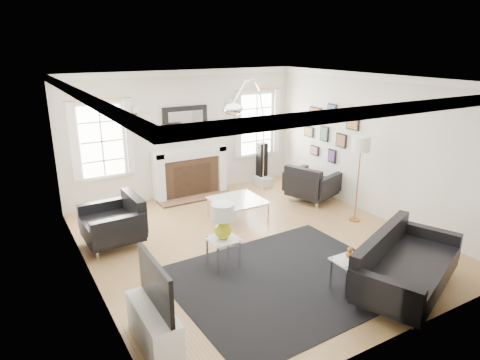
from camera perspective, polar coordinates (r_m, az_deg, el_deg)
floor at (r=7.63m, az=2.11°, el=-8.24°), size 6.00×6.00×0.00m
back_wall at (r=9.72m, az=-7.32°, el=6.11°), size 5.50×0.04×2.80m
front_wall at (r=5.01m, az=21.03°, el=-6.35°), size 5.50×0.04×2.80m
left_wall at (r=6.17m, az=-19.90°, el=-1.71°), size 0.04×6.00×2.80m
right_wall at (r=8.87m, az=17.47°, el=4.29°), size 0.04×6.00×2.80m
ceiling at (r=6.88m, az=2.38°, el=13.22°), size 5.50×6.00×0.02m
crown_molding at (r=6.88m, az=2.37°, el=12.73°), size 5.50×6.00×0.12m
fireplace at (r=9.74m, az=-6.64°, el=0.95°), size 1.70×0.69×1.11m
mantel_mirror at (r=9.63m, az=-7.27°, el=7.52°), size 1.05×0.07×0.75m
window_left at (r=9.11m, az=-17.98°, el=4.98°), size 1.24×0.15×1.62m
window_right at (r=10.50m, az=2.17°, el=7.44°), size 1.24×0.15×1.62m
gallery_wall at (r=9.71m, az=11.81°, el=6.67°), size 0.04×1.73×1.29m
tv_unit at (r=5.23m, az=-11.35°, el=-17.90°), size 0.35×1.00×1.09m
area_rug at (r=6.54m, az=6.09°, el=-13.05°), size 3.30×2.79×0.01m
sofa at (r=6.52m, az=20.92°, el=-10.72°), size 2.25×1.63×0.67m
armchair_left at (r=7.69m, az=-16.23°, el=-5.55°), size 0.97×1.07×0.70m
armchair_right at (r=9.51m, az=9.38°, el=-0.61°), size 1.17×1.24×0.68m
coffee_table at (r=8.38m, az=-0.31°, el=-2.85°), size 0.95×0.95×0.42m
side_table_left at (r=6.64m, az=-2.27°, el=-8.61°), size 0.45×0.45×0.50m
nesting_table at (r=6.26m, az=14.26°, el=-11.13°), size 0.44×0.37×0.49m
gourd_lamp at (r=6.47m, az=-2.31°, el=-5.20°), size 0.36×0.36×0.57m
orange_vase at (r=6.17m, az=14.41°, el=-9.46°), size 0.11×0.11×0.17m
arc_floor_lamp at (r=9.14m, az=1.34°, el=6.09°), size 1.95×1.80×2.76m
stick_floor_lamp at (r=8.34m, az=15.81°, el=4.09°), size 0.34×0.34×1.69m
speaker_tower at (r=10.47m, az=2.93°, el=2.14°), size 0.22×0.22×1.05m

